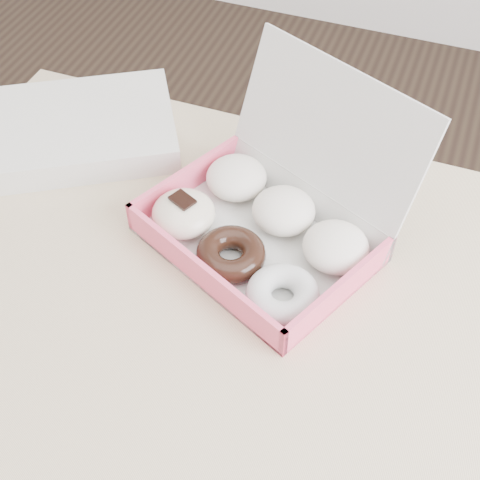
% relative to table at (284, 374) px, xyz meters
% --- Properties ---
extents(table, '(1.20, 0.80, 0.75)m').
position_rel_table_xyz_m(table, '(0.00, 0.00, 0.00)').
color(table, tan).
rests_on(table, ground).
extents(donut_box, '(0.39, 0.38, 0.21)m').
position_rel_table_xyz_m(donut_box, '(-0.08, 0.16, 0.11)').
color(donut_box, silver).
rests_on(donut_box, table).
extents(newspapers, '(0.35, 0.33, 0.04)m').
position_rel_table_xyz_m(newspapers, '(-0.42, 0.26, 0.10)').
color(newspapers, white).
rests_on(newspapers, table).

